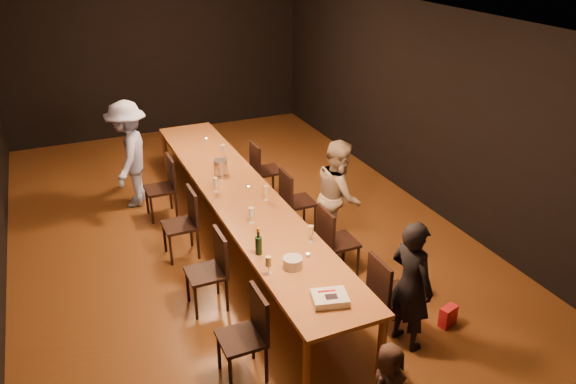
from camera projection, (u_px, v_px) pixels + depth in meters
name	position (u px, v px, depth m)	size (l,w,h in m)	color
ground	(243.00, 242.00, 7.80)	(10.00, 10.00, 0.00)	#4C2413
room_shell	(237.00, 97.00, 6.90)	(6.04, 10.04, 3.02)	black
table	(241.00, 197.00, 7.50)	(0.90, 6.00, 0.75)	brown
chair_right_0	(393.00, 294.00, 5.93)	(0.42, 0.42, 0.93)	black
chair_right_1	(339.00, 241.00, 6.92)	(0.42, 0.42, 0.93)	black
chair_right_2	(298.00, 201.00, 7.91)	(0.42, 0.42, 0.93)	black
chair_right_3	(267.00, 170.00, 8.90)	(0.42, 0.42, 0.93)	black
chair_left_0	(241.00, 338.00, 5.32)	(0.42, 0.42, 0.93)	black
chair_left_1	(206.00, 272.00, 6.30)	(0.42, 0.42, 0.93)	black
chair_left_2	(180.00, 225.00, 7.29)	(0.42, 0.42, 0.93)	black
chair_left_3	(160.00, 188.00, 8.28)	(0.42, 0.42, 0.93)	black
woman_birthday	(411.00, 285.00, 5.65)	(0.53, 0.34, 1.44)	black
woman_tan	(338.00, 195.00, 7.39)	(0.74, 0.58, 1.53)	tan
man_blue	(129.00, 155.00, 8.50)	(1.07, 0.62, 1.66)	#98AFEB
gift_bag_red	(448.00, 316.00, 6.15)	(0.20, 0.11, 0.24)	red
gift_bag_blue	(417.00, 288.00, 6.60)	(0.21, 0.14, 0.26)	#233199
birthday_cake	(330.00, 298.00, 5.34)	(0.39, 0.34, 0.08)	white
plate_stack	(293.00, 263.00, 5.86)	(0.21, 0.21, 0.12)	silver
champagne_bottle	(259.00, 241.00, 6.05)	(0.08, 0.08, 0.32)	black
ice_bucket	(221.00, 167.00, 8.00)	(0.20, 0.20, 0.22)	#B6B6BB
wineglass_0	(268.00, 265.00, 5.73)	(0.06, 0.06, 0.21)	beige
wineglass_1	(311.00, 234.00, 6.30)	(0.06, 0.06, 0.21)	beige
wineglass_2	(251.00, 215.00, 6.70)	(0.06, 0.06, 0.21)	silver
wineglass_3	(266.00, 193.00, 7.25)	(0.06, 0.06, 0.21)	beige
wineglass_4	(216.00, 185.00, 7.47)	(0.06, 0.06, 0.21)	silver
wineglass_5	(223.00, 151.00, 8.56)	(0.06, 0.06, 0.21)	silver
tealight_near	(308.00, 255.00, 6.07)	(0.05, 0.05, 0.03)	#B2B7B2
tealight_mid	(249.00, 187.00, 7.61)	(0.05, 0.05, 0.03)	#B2B7B2
tealight_far	(206.00, 139.00, 9.28)	(0.05, 0.05, 0.03)	#B2B7B2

